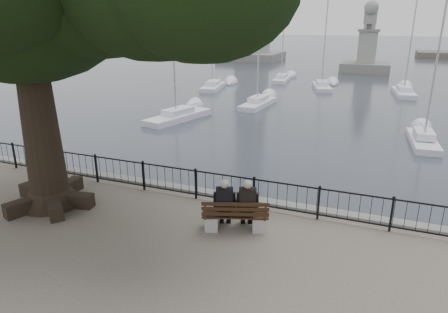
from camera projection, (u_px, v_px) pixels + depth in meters
The scene contains 13 objects.
harbor at pixel (229, 210), 13.56m from camera, with size 260.00×260.00×1.20m.
railing at pixel (224, 187), 12.78m from camera, with size 22.06×0.06×1.00m.
bench at pixel (235, 219), 11.18m from camera, with size 1.92×1.13×0.97m.
person_left at pixel (225, 205), 11.17m from camera, with size 0.62×0.84×1.54m.
person_right at pixel (247, 206), 11.15m from camera, with size 0.62×0.84×1.54m.
lion_monument at pixel (367, 55), 53.64m from camera, with size 6.32×6.32×9.24m.
sailboat_a at pixel (178, 116), 28.04m from camera, with size 2.87×5.85×10.39m.
sailboat_b at pixel (258, 102), 32.58m from camera, with size 1.84×5.38×11.75m.
sailboat_c at pixel (423, 139), 22.51m from camera, with size 1.60×4.76×8.92m.
sailboat_e at pixel (213, 85), 40.99m from camera, with size 2.47×5.78×12.55m.
sailboat_f at pixel (322, 85), 41.01m from camera, with size 2.75×5.42×11.71m.
sailboat_g at pixel (404, 91), 37.65m from camera, with size 2.17×5.74×11.15m.
sailboat_h at pixel (282, 78), 46.23m from camera, with size 1.93×5.40×12.16m.
Camera 1 is at (4.31, -8.47, 5.60)m, focal length 32.00 mm.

